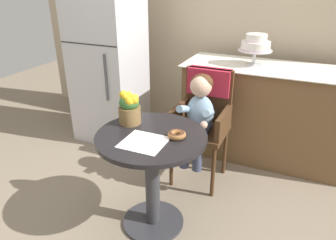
{
  "coord_description": "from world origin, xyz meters",
  "views": [
    {
      "loc": [
        0.83,
        -1.6,
        1.65
      ],
      "look_at": [
        0.05,
        0.15,
        0.77
      ],
      "focal_mm": 34.0,
      "sensor_mm": 36.0,
      "label": 1
    }
  ],
  "objects_px": {
    "flower_vase": "(130,108)",
    "tiered_cake_stand": "(256,45)",
    "cafe_table": "(152,163)",
    "donut_front": "(177,134)",
    "wicker_chair": "(205,108)",
    "seated_child": "(199,110)",
    "refrigerator": "(108,60)"
  },
  "relations": [
    {
      "from": "seated_child",
      "to": "tiered_cake_stand",
      "type": "height_order",
      "value": "tiered_cake_stand"
    },
    {
      "from": "flower_vase",
      "to": "cafe_table",
      "type": "bearing_deg",
      "value": -24.98
    },
    {
      "from": "seated_child",
      "to": "cafe_table",
      "type": "bearing_deg",
      "value": -101.12
    },
    {
      "from": "donut_front",
      "to": "refrigerator",
      "type": "bearing_deg",
      "value": 138.64
    },
    {
      "from": "cafe_table",
      "to": "flower_vase",
      "type": "xyz_separation_m",
      "value": [
        -0.21,
        0.1,
        0.33
      ]
    },
    {
      "from": "seated_child",
      "to": "flower_vase",
      "type": "bearing_deg",
      "value": -123.44
    },
    {
      "from": "cafe_table",
      "to": "wicker_chair",
      "type": "distance_m",
      "value": 0.77
    },
    {
      "from": "tiered_cake_stand",
      "to": "refrigerator",
      "type": "height_order",
      "value": "refrigerator"
    },
    {
      "from": "wicker_chair",
      "to": "tiered_cake_stand",
      "type": "xyz_separation_m",
      "value": [
        0.27,
        0.55,
        0.44
      ]
    },
    {
      "from": "cafe_table",
      "to": "tiered_cake_stand",
      "type": "xyz_separation_m",
      "value": [
        0.39,
        1.3,
        0.57
      ]
    },
    {
      "from": "seated_child",
      "to": "donut_front",
      "type": "bearing_deg",
      "value": -85.33
    },
    {
      "from": "flower_vase",
      "to": "tiered_cake_stand",
      "type": "relative_size",
      "value": 0.76
    },
    {
      "from": "wicker_chair",
      "to": "flower_vase",
      "type": "distance_m",
      "value": 0.75
    },
    {
      "from": "cafe_table",
      "to": "flower_vase",
      "type": "bearing_deg",
      "value": 155.02
    },
    {
      "from": "donut_front",
      "to": "tiered_cake_stand",
      "type": "bearing_deg",
      "value": 79.95
    },
    {
      "from": "cafe_table",
      "to": "donut_front",
      "type": "height_order",
      "value": "donut_front"
    },
    {
      "from": "flower_vase",
      "to": "tiered_cake_stand",
      "type": "bearing_deg",
      "value": 63.55
    },
    {
      "from": "wicker_chair",
      "to": "seated_child",
      "type": "relative_size",
      "value": 1.31
    },
    {
      "from": "cafe_table",
      "to": "seated_child",
      "type": "xyz_separation_m",
      "value": [
        0.12,
        0.59,
        0.17
      ]
    },
    {
      "from": "tiered_cake_stand",
      "to": "refrigerator",
      "type": "relative_size",
      "value": 0.18
    },
    {
      "from": "seated_child",
      "to": "donut_front",
      "type": "relative_size",
      "value": 6.21
    },
    {
      "from": "wicker_chair",
      "to": "tiered_cake_stand",
      "type": "height_order",
      "value": "tiered_cake_stand"
    },
    {
      "from": "donut_front",
      "to": "tiered_cake_stand",
      "type": "height_order",
      "value": "tiered_cake_stand"
    },
    {
      "from": "wicker_chair",
      "to": "flower_vase",
      "type": "bearing_deg",
      "value": -119.91
    },
    {
      "from": "flower_vase",
      "to": "donut_front",
      "type": "bearing_deg",
      "value": -9.97
    },
    {
      "from": "donut_front",
      "to": "refrigerator",
      "type": "xyz_separation_m",
      "value": [
        -1.21,
        1.07,
        0.11
      ]
    },
    {
      "from": "seated_child",
      "to": "tiered_cake_stand",
      "type": "relative_size",
      "value": 2.42
    },
    {
      "from": "wicker_chair",
      "to": "tiered_cake_stand",
      "type": "distance_m",
      "value": 0.76
    },
    {
      "from": "cafe_table",
      "to": "tiered_cake_stand",
      "type": "height_order",
      "value": "tiered_cake_stand"
    },
    {
      "from": "seated_child",
      "to": "refrigerator",
      "type": "xyz_separation_m",
      "value": [
        -1.17,
        0.51,
        0.17
      ]
    },
    {
      "from": "flower_vase",
      "to": "refrigerator",
      "type": "height_order",
      "value": "refrigerator"
    },
    {
      "from": "wicker_chair",
      "to": "donut_front",
      "type": "distance_m",
      "value": 0.73
    }
  ]
}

